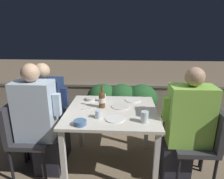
{
  "coord_description": "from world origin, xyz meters",
  "views": [
    {
      "loc": [
        0.12,
        -2.06,
        1.64
      ],
      "look_at": [
        0.0,
        0.07,
        0.97
      ],
      "focal_mm": 32.0,
      "sensor_mm": 36.0,
      "label": 1
    }
  ],
  "objects_px": {
    "person_blue_shirt": "(39,121)",
    "chair_left_far": "(35,119)",
    "chair_right_near": "(203,138)",
    "beer_bottle": "(102,99)",
    "chair_right_far": "(193,124)",
    "potted_plant": "(192,108)",
    "chair_left_near": "(24,131)",
    "person_navy_jumper": "(49,112)",
    "person_green_blouse": "(185,127)"
  },
  "relations": [
    {
      "from": "person_green_blouse",
      "to": "potted_plant",
      "type": "bearing_deg",
      "value": 67.86
    },
    {
      "from": "chair_left_near",
      "to": "chair_right_far",
      "type": "xyz_separation_m",
      "value": [
        1.95,
        0.28,
        0.0
      ]
    },
    {
      "from": "chair_right_near",
      "to": "potted_plant",
      "type": "relative_size",
      "value": 1.22
    },
    {
      "from": "chair_left_far",
      "to": "person_green_blouse",
      "type": "distance_m",
      "value": 1.82
    },
    {
      "from": "person_blue_shirt",
      "to": "chair_right_near",
      "type": "height_order",
      "value": "person_blue_shirt"
    },
    {
      "from": "person_green_blouse",
      "to": "person_navy_jumper",
      "type": "bearing_deg",
      "value": 168.07
    },
    {
      "from": "person_blue_shirt",
      "to": "chair_right_near",
      "type": "xyz_separation_m",
      "value": [
        1.77,
        -0.02,
        -0.13
      ]
    },
    {
      "from": "chair_right_near",
      "to": "beer_bottle",
      "type": "height_order",
      "value": "beer_bottle"
    },
    {
      "from": "chair_left_far",
      "to": "beer_bottle",
      "type": "distance_m",
      "value": 0.95
    },
    {
      "from": "person_blue_shirt",
      "to": "chair_left_far",
      "type": "distance_m",
      "value": 0.4
    },
    {
      "from": "beer_bottle",
      "to": "chair_right_near",
      "type": "bearing_deg",
      "value": -11.48
    },
    {
      "from": "person_navy_jumper",
      "to": "person_blue_shirt",
      "type": "bearing_deg",
      "value": -88.28
    },
    {
      "from": "person_navy_jumper",
      "to": "beer_bottle",
      "type": "height_order",
      "value": "person_navy_jumper"
    },
    {
      "from": "chair_left_near",
      "to": "person_green_blouse",
      "type": "bearing_deg",
      "value": -0.69
    },
    {
      "from": "chair_right_far",
      "to": "beer_bottle",
      "type": "distance_m",
      "value": 1.14
    },
    {
      "from": "chair_left_near",
      "to": "potted_plant",
      "type": "relative_size",
      "value": 1.22
    },
    {
      "from": "chair_left_far",
      "to": "person_green_blouse",
      "type": "relative_size",
      "value": 0.67
    },
    {
      "from": "person_green_blouse",
      "to": "potted_plant",
      "type": "relative_size",
      "value": 1.82
    },
    {
      "from": "chair_left_far",
      "to": "chair_left_near",
      "type": "bearing_deg",
      "value": -87.98
    },
    {
      "from": "chair_right_far",
      "to": "potted_plant",
      "type": "height_order",
      "value": "chair_right_far"
    },
    {
      "from": "person_blue_shirt",
      "to": "person_navy_jumper",
      "type": "xyz_separation_m",
      "value": [
        -0.01,
        0.31,
        -0.03
      ]
    },
    {
      "from": "person_navy_jumper",
      "to": "chair_right_far",
      "type": "height_order",
      "value": "person_navy_jumper"
    },
    {
      "from": "chair_left_near",
      "to": "person_blue_shirt",
      "type": "distance_m",
      "value": 0.23
    },
    {
      "from": "person_blue_shirt",
      "to": "chair_left_near",
      "type": "bearing_deg",
      "value": 180.0
    },
    {
      "from": "person_navy_jumper",
      "to": "chair_right_far",
      "type": "bearing_deg",
      "value": -1.04
    },
    {
      "from": "chair_left_far",
      "to": "person_navy_jumper",
      "type": "height_order",
      "value": "person_navy_jumper"
    },
    {
      "from": "person_green_blouse",
      "to": "potted_plant",
      "type": "distance_m",
      "value": 1.13
    },
    {
      "from": "chair_left_near",
      "to": "chair_right_near",
      "type": "height_order",
      "value": "same"
    },
    {
      "from": "chair_right_near",
      "to": "person_navy_jumper",
      "type": "bearing_deg",
      "value": 169.34
    },
    {
      "from": "chair_left_far",
      "to": "potted_plant",
      "type": "xyz_separation_m",
      "value": [
        2.2,
        0.7,
        -0.09
      ]
    },
    {
      "from": "person_navy_jumper",
      "to": "person_green_blouse",
      "type": "distance_m",
      "value": 1.62
    },
    {
      "from": "chair_right_near",
      "to": "chair_left_far",
      "type": "bearing_deg",
      "value": 170.37
    },
    {
      "from": "beer_bottle",
      "to": "person_green_blouse",
      "type": "bearing_deg",
      "value": -13.87
    },
    {
      "from": "person_navy_jumper",
      "to": "person_green_blouse",
      "type": "xyz_separation_m",
      "value": [
        1.59,
        -0.34,
        0.02
      ]
    },
    {
      "from": "chair_left_near",
      "to": "person_navy_jumper",
      "type": "relative_size",
      "value": 0.69
    },
    {
      "from": "beer_bottle",
      "to": "chair_right_far",
      "type": "bearing_deg",
      "value": 4.25
    },
    {
      "from": "chair_left_near",
      "to": "person_blue_shirt",
      "type": "bearing_deg",
      "value": 0.0
    },
    {
      "from": "chair_left_near",
      "to": "person_navy_jumper",
      "type": "distance_m",
      "value": 0.38
    },
    {
      "from": "chair_left_near",
      "to": "beer_bottle",
      "type": "relative_size",
      "value": 3.23
    },
    {
      "from": "chair_left_near",
      "to": "person_navy_jumper",
      "type": "bearing_deg",
      "value": 59.54
    },
    {
      "from": "person_navy_jumper",
      "to": "chair_right_far",
      "type": "xyz_separation_m",
      "value": [
        1.77,
        -0.03,
        -0.1
      ]
    },
    {
      "from": "person_blue_shirt",
      "to": "chair_right_near",
      "type": "bearing_deg",
      "value": -0.69
    },
    {
      "from": "person_green_blouse",
      "to": "beer_bottle",
      "type": "xyz_separation_m",
      "value": [
        -0.9,
        0.22,
        0.21
      ]
    },
    {
      "from": "chair_left_far",
      "to": "chair_right_far",
      "type": "relative_size",
      "value": 1.0
    },
    {
      "from": "chair_left_near",
      "to": "potted_plant",
      "type": "distance_m",
      "value": 2.41
    },
    {
      "from": "chair_left_far",
      "to": "potted_plant",
      "type": "relative_size",
      "value": 1.22
    },
    {
      "from": "chair_left_near",
      "to": "chair_right_far",
      "type": "distance_m",
      "value": 1.97
    },
    {
      "from": "person_navy_jumper",
      "to": "chair_left_near",
      "type": "bearing_deg",
      "value": -120.46
    },
    {
      "from": "chair_left_near",
      "to": "chair_right_far",
      "type": "relative_size",
      "value": 1.0
    },
    {
      "from": "person_blue_shirt",
      "to": "chair_right_far",
      "type": "xyz_separation_m",
      "value": [
        1.76,
        0.28,
        -0.13
      ]
    }
  ]
}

